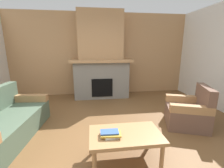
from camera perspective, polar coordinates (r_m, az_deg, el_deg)
The scene contains 7 objects.
ground at distance 2.86m, azimuth -0.14°, elevation -20.48°, with size 9.00×9.00×0.00m, color brown.
wall_back_wood_panel at distance 5.37m, azimuth -4.39°, elevation 10.78°, with size 6.00×0.12×2.70m, color tan.
fireplace at distance 5.00m, azimuth -4.10°, elevation 8.46°, with size 1.90×0.82×2.70m.
couch at distance 3.41m, azimuth -35.19°, elevation -11.76°, with size 1.01×1.87×0.85m.
armchair at distance 3.59m, azimuth 26.51°, elevation -9.27°, with size 0.97×0.97×0.85m.
coffee_table at distance 2.28m, azimuth 5.00°, elevation -18.90°, with size 1.00×0.60×0.43m.
book_stack_near_edge at distance 2.17m, azimuth -0.52°, elevation -17.92°, with size 0.28×0.21×0.07m.
Camera 1 is at (-0.31, -2.35, 1.59)m, focal length 24.71 mm.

